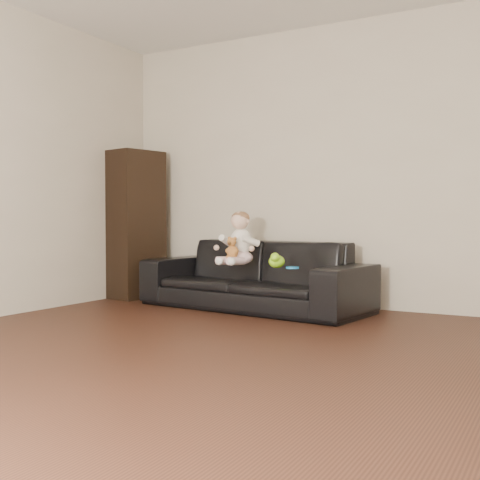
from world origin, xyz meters
The scene contains 10 objects.
floor centered at (0.00, 0.00, 0.00)m, with size 5.50×5.50×0.00m, color #361D13.
wall_back centered at (0.00, 2.75, 1.30)m, with size 5.00×5.00×0.00m, color #BFB4A0.
sofa centered at (-0.87, 2.25, 0.31)m, with size 2.09×0.82×0.61m, color black.
cabinet centered at (-2.29, 2.35, 0.75)m, with size 0.38×0.52×1.50m, color black.
shelf_item centered at (-2.27, 2.35, 1.09)m, with size 0.18×0.25×0.28m, color silver.
baby centered at (-0.95, 2.14, 0.61)m, with size 0.36×0.43×0.47m.
teddy_bear centered at (-0.94, 1.99, 0.56)m, with size 0.13×0.13×0.19m.
toy_green centered at (-0.51, 1.98, 0.46)m, with size 0.13×0.16×0.11m, color #95EA1B.
toy_rattle centered at (-0.55, 2.04, 0.43)m, with size 0.07×0.07×0.07m, color red.
toy_blue_disc centered at (-0.37, 1.99, 0.41)m, with size 0.11×0.11×0.02m, color #1B82D8.
Camera 1 is at (1.64, -2.52, 0.81)m, focal length 45.00 mm.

